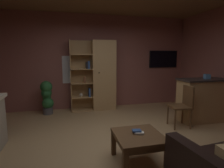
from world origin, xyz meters
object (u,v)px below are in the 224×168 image
(coffee_table, at_px, (138,140))
(table_book_0, at_px, (139,133))
(wall_mounted_tv, at_px, (163,59))
(table_book_1, at_px, (137,131))
(potted_floor_plant, at_px, (47,97))
(bookshelf_cabinet, at_px, (101,76))
(tissue_box, at_px, (207,76))
(dining_chair, at_px, (183,103))
(kitchen_bar_counter, at_px, (207,99))

(coffee_table, xyz_separation_m, table_book_0, (0.01, 0.01, 0.10))
(table_book_0, relative_size, wall_mounted_tv, 0.14)
(table_book_1, distance_m, potted_floor_plant, 3.09)
(coffee_table, bearing_deg, table_book_0, 36.53)
(bookshelf_cabinet, xyz_separation_m, tissue_box, (2.28, -1.59, 0.09))
(bookshelf_cabinet, relative_size, wall_mounted_tv, 2.08)
(bookshelf_cabinet, xyz_separation_m, table_book_1, (0.02, -2.85, -0.51))
(potted_floor_plant, bearing_deg, table_book_0, -60.37)
(tissue_box, distance_m, wall_mounted_tv, 1.85)
(table_book_0, height_order, potted_floor_plant, potted_floor_plant)
(table_book_1, bearing_deg, table_book_0, -52.92)
(dining_chair, height_order, potted_floor_plant, dining_chair)
(tissue_box, distance_m, potted_floor_plant, 4.09)
(bookshelf_cabinet, distance_m, table_book_1, 2.89)
(tissue_box, xyz_separation_m, table_book_0, (-2.23, -1.30, -0.63))
(potted_floor_plant, bearing_deg, tissue_box, -20.74)
(kitchen_bar_counter, bearing_deg, tissue_box, -167.02)
(table_book_0, relative_size, potted_floor_plant, 0.15)
(bookshelf_cabinet, bearing_deg, tissue_box, -34.87)
(tissue_box, relative_size, table_book_0, 0.87)
(tissue_box, bearing_deg, coffee_table, -149.85)
(table_book_1, relative_size, dining_chair, 0.14)
(tissue_box, height_order, table_book_1, tissue_box)
(table_book_1, bearing_deg, coffee_table, -72.93)
(table_book_0, bearing_deg, coffee_table, -143.47)
(bookshelf_cabinet, height_order, table_book_1, bookshelf_cabinet)
(wall_mounted_tv, bearing_deg, table_book_1, -124.49)
(coffee_table, relative_size, table_book_1, 5.43)
(table_book_1, bearing_deg, bookshelf_cabinet, 90.39)
(wall_mounted_tv, bearing_deg, coffee_table, -123.92)
(kitchen_bar_counter, bearing_deg, table_book_0, -150.38)
(coffee_table, bearing_deg, potted_floor_plant, 119.34)
(table_book_0, xyz_separation_m, wall_mounted_tv, (2.07, 3.09, 1.01))
(table_book_1, relative_size, wall_mounted_tv, 0.13)
(kitchen_bar_counter, bearing_deg, potted_floor_plant, 159.85)
(table_book_1, distance_m, dining_chair, 1.83)
(kitchen_bar_counter, xyz_separation_m, potted_floor_plant, (-3.86, 1.42, -0.04))
(coffee_table, height_order, dining_chair, dining_chair)
(bookshelf_cabinet, bearing_deg, wall_mounted_tv, 5.67)
(table_book_0, distance_m, table_book_1, 0.05)
(wall_mounted_tv, bearing_deg, tissue_box, -84.95)
(bookshelf_cabinet, relative_size, coffee_table, 2.91)
(tissue_box, height_order, coffee_table, tissue_box)
(tissue_box, xyz_separation_m, wall_mounted_tv, (-0.16, 1.80, 0.38))
(bookshelf_cabinet, xyz_separation_m, potted_floor_plant, (-1.51, -0.15, -0.51))
(dining_chair, bearing_deg, potted_floor_plant, 151.49)
(kitchen_bar_counter, relative_size, wall_mounted_tv, 1.51)
(coffee_table, bearing_deg, bookshelf_cabinet, 90.66)
(table_book_1, height_order, wall_mounted_tv, wall_mounted_tv)
(kitchen_bar_counter, height_order, coffee_table, kitchen_bar_counter)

